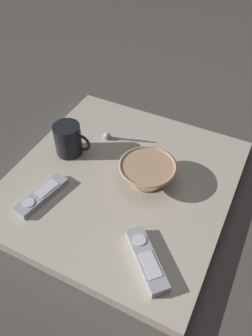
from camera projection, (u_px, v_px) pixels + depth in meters
The scene contains 7 objects.
ground_plane at pixel (121, 187), 1.03m from camera, with size 6.00×6.00×0.00m, color #47423D.
table at pixel (121, 183), 1.02m from camera, with size 0.67×0.63×0.04m.
cereal_bowl at pixel (147, 172), 0.97m from camera, with size 0.17×0.17×0.07m.
coffee_mug at pixel (69, 140), 1.04m from camera, with size 0.08×0.12×0.10m.
teaspoon at pixel (112, 136), 1.12m from camera, with size 0.06×0.14×0.02m.
tv_remote_near at pixel (147, 259), 0.80m from camera, with size 0.15×0.16×0.03m.
tv_remote_far at pixel (42, 195), 0.94m from camera, with size 0.17×0.08×0.02m.
Camera 1 is at (-0.60, -0.31, 0.78)m, focal length 36.04 mm.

